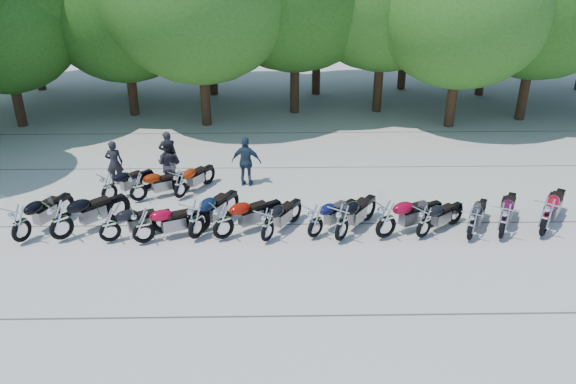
{
  "coord_description": "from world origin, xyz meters",
  "views": [
    {
      "loc": [
        -0.28,
        -13.64,
        8.25
      ],
      "look_at": [
        0.0,
        1.5,
        1.1
      ],
      "focal_mm": 35.0,
      "sensor_mm": 36.0,
      "label": 1
    }
  ],
  "objects_px": {
    "motorcycle_8": "(342,222)",
    "rider_0": "(114,163)",
    "motorcycle_6": "(267,224)",
    "motorcycle_3": "(143,225)",
    "motorcycle_2": "(109,225)",
    "motorcycle_13": "(546,216)",
    "motorcycle_7": "(315,220)",
    "motorcycle_14": "(109,186)",
    "motorcycle_1": "(60,219)",
    "motorcycle_11": "(472,223)",
    "motorcycle_15": "(138,186)",
    "rider_3": "(168,154)",
    "motorcycle_12": "(504,220)",
    "rider_2": "(246,162)",
    "rider_1": "(169,164)",
    "motorcycle_9": "(386,219)",
    "motorcycle_10": "(424,221)",
    "motorcycle_0": "(20,223)",
    "motorcycle_4": "(196,219)",
    "motorcycle_16": "(180,183)",
    "motorcycle_5": "(223,220)"
  },
  "relations": [
    {
      "from": "motorcycle_1",
      "to": "motorcycle_15",
      "type": "height_order",
      "value": "motorcycle_1"
    },
    {
      "from": "motorcycle_3",
      "to": "motorcycle_11",
      "type": "xyz_separation_m",
      "value": [
        9.39,
        0.04,
        -0.06
      ]
    },
    {
      "from": "motorcycle_12",
      "to": "rider_2",
      "type": "relative_size",
      "value": 1.28
    },
    {
      "from": "motorcycle_1",
      "to": "motorcycle_3",
      "type": "distance_m",
      "value": 2.41
    },
    {
      "from": "motorcycle_5",
      "to": "rider_0",
      "type": "bearing_deg",
      "value": 11.6
    },
    {
      "from": "motorcycle_6",
      "to": "rider_0",
      "type": "distance_m",
      "value": 6.84
    },
    {
      "from": "motorcycle_3",
      "to": "motorcycle_11",
      "type": "relative_size",
      "value": 1.11
    },
    {
      "from": "motorcycle_0",
      "to": "motorcycle_10",
      "type": "xyz_separation_m",
      "value": [
        11.57,
        0.02,
        -0.08
      ]
    },
    {
      "from": "rider_2",
      "to": "motorcycle_13",
      "type": "bearing_deg",
      "value": 164.53
    },
    {
      "from": "motorcycle_11",
      "to": "motorcycle_14",
      "type": "distance_m",
      "value": 11.45
    },
    {
      "from": "motorcycle_0",
      "to": "motorcycle_2",
      "type": "bearing_deg",
      "value": -157.5
    },
    {
      "from": "motorcycle_6",
      "to": "motorcycle_3",
      "type": "bearing_deg",
      "value": 33.31
    },
    {
      "from": "motorcycle_2",
      "to": "motorcycle_15",
      "type": "relative_size",
      "value": 1.04
    },
    {
      "from": "motorcycle_15",
      "to": "rider_0",
      "type": "height_order",
      "value": "rider_0"
    },
    {
      "from": "motorcycle_7",
      "to": "motorcycle_12",
      "type": "height_order",
      "value": "motorcycle_12"
    },
    {
      "from": "motorcycle_15",
      "to": "rider_1",
      "type": "bearing_deg",
      "value": -66.89
    },
    {
      "from": "motorcycle_8",
      "to": "motorcycle_10",
      "type": "height_order",
      "value": "motorcycle_8"
    },
    {
      "from": "motorcycle_9",
      "to": "motorcycle_11",
      "type": "relative_size",
      "value": 1.19
    },
    {
      "from": "motorcycle_4",
      "to": "motorcycle_10",
      "type": "xyz_separation_m",
      "value": [
        6.58,
        -0.07,
        -0.1
      ]
    },
    {
      "from": "motorcycle_9",
      "to": "motorcycle_11",
      "type": "distance_m",
      "value": 2.46
    },
    {
      "from": "motorcycle_7",
      "to": "motorcycle_3",
      "type": "bearing_deg",
      "value": 49.28
    },
    {
      "from": "motorcycle_16",
      "to": "motorcycle_5",
      "type": "bearing_deg",
      "value": 153.25
    },
    {
      "from": "motorcycle_7",
      "to": "motorcycle_8",
      "type": "xyz_separation_m",
      "value": [
        0.74,
        -0.21,
        0.06
      ]
    },
    {
      "from": "motorcycle_9",
      "to": "motorcycle_3",
      "type": "bearing_deg",
      "value": 64.19
    },
    {
      "from": "motorcycle_6",
      "to": "motorcycle_9",
      "type": "relative_size",
      "value": 0.87
    },
    {
      "from": "motorcycle_7",
      "to": "rider_3",
      "type": "xyz_separation_m",
      "value": [
        -5.05,
        4.68,
        0.26
      ]
    },
    {
      "from": "motorcycle_1",
      "to": "motorcycle_10",
      "type": "relative_size",
      "value": 1.21
    },
    {
      "from": "motorcycle_8",
      "to": "rider_2",
      "type": "height_order",
      "value": "rider_2"
    },
    {
      "from": "rider_2",
      "to": "rider_1",
      "type": "bearing_deg",
      "value": 12.98
    },
    {
      "from": "motorcycle_8",
      "to": "rider_1",
      "type": "distance_m",
      "value": 6.73
    },
    {
      "from": "motorcycle_11",
      "to": "motorcycle_7",
      "type": "bearing_deg",
      "value": 27.39
    },
    {
      "from": "motorcycle_8",
      "to": "motorcycle_12",
      "type": "bearing_deg",
      "value": -143.79
    },
    {
      "from": "motorcycle_14",
      "to": "motorcycle_1",
      "type": "bearing_deg",
      "value": 118.36
    },
    {
      "from": "motorcycle_13",
      "to": "rider_0",
      "type": "height_order",
      "value": "rider_0"
    },
    {
      "from": "motorcycle_12",
      "to": "rider_0",
      "type": "relative_size",
      "value": 1.41
    },
    {
      "from": "motorcycle_11",
      "to": "motorcycle_15",
      "type": "height_order",
      "value": "motorcycle_15"
    },
    {
      "from": "motorcycle_16",
      "to": "rider_1",
      "type": "bearing_deg",
      "value": -29.75
    },
    {
      "from": "motorcycle_2",
      "to": "motorcycle_13",
      "type": "relative_size",
      "value": 0.86
    },
    {
      "from": "motorcycle_4",
      "to": "motorcycle_10",
      "type": "height_order",
      "value": "motorcycle_4"
    },
    {
      "from": "motorcycle_7",
      "to": "motorcycle_12",
      "type": "bearing_deg",
      "value": -135.31
    },
    {
      "from": "motorcycle_14",
      "to": "rider_3",
      "type": "height_order",
      "value": "rider_3"
    },
    {
      "from": "rider_3",
      "to": "motorcycle_10",
      "type": "bearing_deg",
      "value": 137.22
    },
    {
      "from": "motorcycle_8",
      "to": "rider_0",
      "type": "distance_m",
      "value": 8.63
    },
    {
      "from": "motorcycle_5",
      "to": "motorcycle_6",
      "type": "xyz_separation_m",
      "value": [
        1.27,
        -0.13,
        -0.07
      ]
    },
    {
      "from": "rider_0",
      "to": "motorcycle_2",
      "type": "bearing_deg",
      "value": 94.17
    },
    {
      "from": "motorcycle_8",
      "to": "motorcycle_16",
      "type": "bearing_deg",
      "value": 5.57
    },
    {
      "from": "motorcycle_0",
      "to": "motorcycle_10",
      "type": "distance_m",
      "value": 11.57
    },
    {
      "from": "motorcycle_3",
      "to": "motorcycle_4",
      "type": "xyz_separation_m",
      "value": [
        1.47,
        0.25,
        0.05
      ]
    },
    {
      "from": "rider_3",
      "to": "motorcycle_5",
      "type": "bearing_deg",
      "value": 104.11
    },
    {
      "from": "motorcycle_7",
      "to": "motorcycle_6",
      "type": "bearing_deg",
      "value": 54.12
    }
  ]
}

